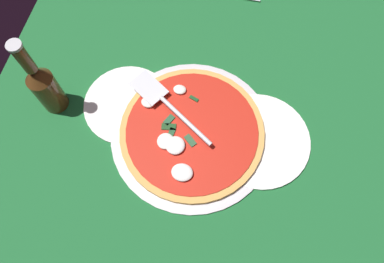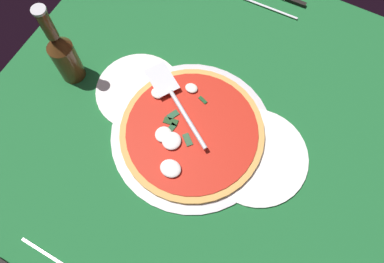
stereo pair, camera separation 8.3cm
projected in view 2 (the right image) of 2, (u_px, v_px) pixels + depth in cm
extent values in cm
cube|color=#1B5E2C|center=(204.00, 135.00, 85.52)|extent=(104.65, 104.65, 0.80)
cube|color=silver|center=(376.00, 173.00, 81.51)|extent=(9.51, 9.51, 0.10)
cube|color=silver|center=(348.00, 253.00, 75.05)|extent=(9.51, 9.51, 0.10)
cube|color=silver|center=(373.00, 60.00, 92.89)|extent=(9.51, 9.51, 0.10)
cube|color=silver|center=(349.00, 121.00, 86.44)|extent=(9.51, 9.51, 0.10)
cube|color=silver|center=(320.00, 191.00, 79.98)|extent=(9.51, 9.51, 0.10)
cube|color=silver|center=(349.00, 19.00, 97.83)|extent=(9.51, 9.51, 0.10)
cube|color=silver|center=(324.00, 74.00, 91.37)|extent=(9.51, 9.51, 0.10)
cube|color=silver|center=(296.00, 136.00, 84.92)|extent=(9.51, 9.51, 0.10)
cube|color=silver|center=(263.00, 209.00, 78.46)|extent=(9.51, 9.51, 0.10)
cube|color=silver|center=(302.00, 31.00, 96.31)|extent=(9.51, 9.51, 0.10)
cube|color=silver|center=(274.00, 88.00, 89.85)|extent=(9.51, 9.51, 0.10)
cube|color=silver|center=(241.00, 152.00, 83.40)|extent=(9.51, 9.51, 0.10)
cube|color=silver|center=(203.00, 228.00, 76.94)|extent=(9.51, 9.51, 0.10)
cube|color=silver|center=(254.00, 44.00, 94.79)|extent=(9.51, 9.51, 0.10)
cube|color=silver|center=(222.00, 102.00, 88.33)|extent=(9.51, 9.51, 0.10)
cube|color=silver|center=(185.00, 169.00, 81.87)|extent=(9.51, 9.51, 0.10)
cube|color=silver|center=(141.00, 248.00, 75.42)|extent=(9.51, 9.51, 0.10)
cube|color=silver|center=(237.00, 5.00, 99.72)|extent=(9.51, 9.51, 0.10)
cube|color=silver|center=(205.00, 57.00, 93.26)|extent=(9.51, 9.51, 0.10)
cube|color=silver|center=(168.00, 117.00, 86.81)|extent=(9.51, 9.51, 0.10)
cube|color=silver|center=(126.00, 187.00, 80.35)|extent=(9.51, 9.51, 0.10)
cube|color=silver|center=(189.00, 16.00, 98.20)|extent=(9.51, 9.51, 0.10)
cube|color=silver|center=(154.00, 70.00, 91.74)|extent=(9.51, 9.51, 0.10)
cube|color=silver|center=(113.00, 132.00, 85.29)|extent=(9.51, 9.51, 0.10)
cube|color=silver|center=(65.00, 205.00, 78.83)|extent=(9.51, 9.51, 0.10)
cube|color=silver|center=(141.00, 28.00, 96.68)|extent=(9.51, 9.51, 0.10)
cube|color=silver|center=(101.00, 84.00, 90.22)|extent=(9.51, 9.51, 0.10)
cube|color=silver|center=(55.00, 148.00, 83.77)|extent=(9.51, 9.51, 0.10)
cube|color=silver|center=(1.00, 224.00, 77.31)|extent=(9.51, 9.51, 0.10)
cube|color=silver|center=(90.00, 41.00, 95.16)|extent=(9.51, 9.51, 0.10)
cube|color=silver|center=(46.00, 98.00, 88.70)|extent=(9.51, 9.51, 0.10)
cube|color=silver|center=(81.00, 2.00, 100.09)|extent=(9.51, 9.51, 0.10)
cube|color=silver|center=(38.00, 54.00, 93.63)|extent=(9.51, 9.51, 0.10)
cylinder|color=silver|center=(192.00, 134.00, 84.62)|extent=(37.31, 37.31, 0.88)
cylinder|color=white|center=(256.00, 156.00, 82.46)|extent=(23.32, 23.32, 1.00)
cylinder|color=white|center=(139.00, 91.00, 88.88)|extent=(20.73, 20.73, 1.00)
cylinder|color=#D89F4E|center=(192.00, 132.00, 83.67)|extent=(33.01, 33.01, 1.17)
cylinder|color=red|center=(192.00, 131.00, 82.99)|extent=(30.09, 30.09, 0.30)
ellipsoid|color=white|center=(163.00, 134.00, 81.96)|extent=(3.74, 3.89, 1.03)
ellipsoid|color=white|center=(171.00, 168.00, 78.78)|extent=(4.69, 4.00, 1.30)
ellipsoid|color=white|center=(158.00, 93.00, 85.93)|extent=(3.29, 2.87, 1.11)
ellipsoid|color=white|center=(191.00, 88.00, 86.52)|extent=(3.03, 2.50, 0.97)
ellipsoid|color=white|center=(172.00, 141.00, 81.23)|extent=(4.27, 4.35, 1.29)
cube|color=#1F4D2E|center=(172.00, 116.00, 84.05)|extent=(2.46, 3.04, 0.30)
cube|color=#1C4726|center=(171.00, 128.00, 82.94)|extent=(1.60, 2.61, 0.30)
cube|color=#193E19|center=(171.00, 121.00, 83.57)|extent=(3.52, 2.12, 0.30)
cube|color=#15421D|center=(203.00, 100.00, 85.67)|extent=(2.40, 1.51, 0.30)
cube|color=#274F2F|center=(188.00, 140.00, 81.86)|extent=(3.22, 3.04, 0.30)
cube|color=silver|center=(162.00, 79.00, 86.33)|extent=(9.93, 9.07, 0.30)
cylinder|color=silver|center=(187.00, 120.00, 81.90)|extent=(14.13, 9.61, 1.00)
cube|color=white|center=(269.00, 1.00, 99.73)|extent=(20.04, 11.60, 0.60)
cube|color=silver|center=(266.00, 7.00, 98.48)|extent=(17.97, 1.05, 0.25)
cube|color=black|center=(293.00, 0.00, 98.98)|extent=(7.57, 1.39, 0.80)
cube|color=silver|center=(53.00, 258.00, 73.91)|extent=(15.77, 0.90, 0.25)
cylinder|color=#543216|center=(67.00, 62.00, 85.96)|extent=(5.81, 5.81, 11.41)
cone|color=#543216|center=(56.00, 42.00, 78.90)|extent=(5.81, 5.81, 3.88)
cylinder|color=#543216|center=(47.00, 24.00, 73.57)|extent=(2.60, 2.60, 7.66)
cylinder|color=#B7B7BC|center=(39.00, 10.00, 69.76)|extent=(2.99, 2.99, 0.60)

